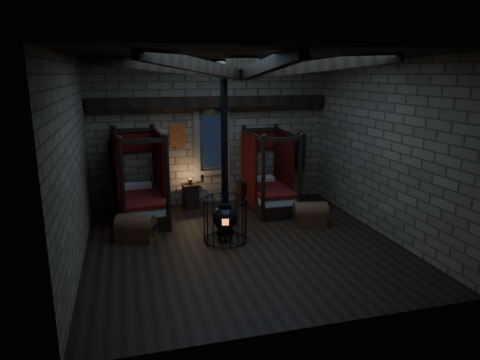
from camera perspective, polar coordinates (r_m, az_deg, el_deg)
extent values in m
cube|color=black|center=(10.02, 0.32, -8.54)|extent=(7.00, 7.00, 0.01)
cube|color=#847054|center=(12.78, -3.89, 6.14)|extent=(7.00, 0.02, 4.20)
cube|color=#847054|center=(6.21, 9.03, -2.51)|extent=(7.00, 0.02, 4.20)
cube|color=#847054|center=(9.14, -21.32, 2.04)|extent=(0.02, 7.00, 4.20)
cube|color=#847054|center=(10.88, 18.45, 4.06)|extent=(0.02, 7.00, 4.20)
cube|color=black|center=(9.26, 0.36, 16.21)|extent=(7.00, 7.00, 0.01)
cube|color=black|center=(12.51, -3.79, 10.35)|extent=(6.86, 0.35, 0.30)
cylinder|color=black|center=(9.26, 0.36, 15.28)|extent=(0.70, 0.70, 0.25)
cube|color=black|center=(12.76, -3.83, 5.23)|extent=(0.55, 0.04, 1.60)
cube|color=maroon|center=(12.59, -8.34, 5.91)|extent=(0.45, 0.03, 0.65)
cube|color=black|center=(12.49, -16.39, 2.39)|extent=(0.30, 0.10, 1.15)
cube|color=black|center=(13.56, 8.00, 3.71)|extent=(0.30, 0.10, 1.15)
cube|color=black|center=(11.83, -12.90, -4.33)|extent=(1.33, 2.31, 0.39)
cube|color=beige|center=(11.74, -12.98, -2.94)|extent=(1.18, 2.13, 0.24)
cube|color=maroon|center=(11.70, -13.02, -2.24)|extent=(1.25, 2.18, 0.11)
cube|color=beige|center=(12.45, -13.50, -0.77)|extent=(0.78, 0.43, 0.15)
cube|color=#620E08|center=(12.49, -13.97, 5.03)|extent=(1.18, 0.14, 0.59)
cylinder|color=black|center=(10.48, -15.38, -1.23)|extent=(0.12, 0.12, 2.36)
cylinder|color=black|center=(12.56, -16.17, 1.21)|extent=(0.12, 0.12, 2.36)
cylinder|color=black|center=(10.60, -9.60, -0.75)|extent=(0.12, 0.12, 2.36)
cylinder|color=black|center=(12.66, -11.33, 1.59)|extent=(0.12, 0.12, 2.36)
cube|color=#620E08|center=(11.82, -16.10, 0.69)|extent=(0.19, 1.61, 2.09)
cube|color=#620E08|center=(11.93, -10.65, 1.13)|extent=(0.19, 1.61, 2.09)
cube|color=black|center=(12.50, 3.94, -3.04)|extent=(1.15, 2.15, 0.37)
cube|color=beige|center=(12.42, 3.96, -1.78)|extent=(1.02, 1.98, 0.22)
cube|color=maroon|center=(12.38, 3.97, -1.14)|extent=(1.08, 2.02, 0.10)
cube|color=beige|center=(13.07, 2.94, 0.15)|extent=(0.72, 0.37, 0.14)
cube|color=#620E08|center=(13.10, 2.65, 5.42)|extent=(1.12, 0.08, 0.56)
cylinder|color=black|center=(11.16, 3.12, -0.11)|extent=(0.11, 0.11, 2.25)
cylinder|color=black|center=(13.08, 0.51, 2.01)|extent=(0.11, 0.11, 2.25)
cylinder|color=black|center=(11.50, 7.99, 0.19)|extent=(0.11, 0.11, 2.25)
cylinder|color=black|center=(13.36, 4.75, 2.22)|extent=(0.11, 0.11, 2.25)
cube|color=#620E08|center=(12.38, 1.20, 1.56)|extent=(0.09, 1.53, 1.99)
cube|color=#620E08|center=(12.70, 5.92, 1.81)|extent=(0.09, 1.53, 1.99)
cube|color=brown|center=(10.49, -13.69, -6.84)|extent=(1.01, 0.84, 0.36)
cylinder|color=brown|center=(10.43, -13.75, -5.92)|extent=(1.01, 0.84, 0.53)
cube|color=olive|center=(10.65, -15.70, -6.66)|extent=(0.27, 0.52, 0.38)
cube|color=olive|center=(10.35, -11.62, -7.02)|extent=(0.27, 0.52, 0.38)
cube|color=brown|center=(11.35, 9.30, -5.03)|extent=(0.94, 0.69, 0.35)
cylinder|color=brown|center=(11.29, 9.34, -4.18)|extent=(0.94, 0.69, 0.52)
cube|color=olive|center=(11.27, 7.33, -5.09)|extent=(0.16, 0.54, 0.38)
cube|color=olive|center=(11.44, 11.25, -4.96)|extent=(0.16, 0.54, 0.38)
cube|color=black|center=(12.58, -6.60, -2.24)|extent=(0.46, 0.44, 0.68)
cube|color=black|center=(12.49, -6.65, -0.64)|extent=(0.50, 0.49, 0.04)
cylinder|color=olive|center=(12.46, -6.66, -0.21)|extent=(0.10, 0.10, 0.16)
cube|color=black|center=(12.93, 0.64, -1.75)|extent=(0.44, 0.43, 0.66)
cube|color=black|center=(12.83, 0.65, -0.25)|extent=(0.49, 0.47, 0.04)
cube|color=brown|center=(12.82, 0.65, 0.00)|extent=(0.19, 0.14, 0.05)
cylinder|color=black|center=(10.12, -1.99, -6.92)|extent=(0.42, 0.42, 0.10)
sphere|color=black|center=(10.01, -2.00, -5.09)|extent=(0.58, 0.58, 0.58)
cylinder|color=black|center=(9.91, -2.02, -3.39)|extent=(0.29, 0.29, 0.15)
cube|color=#FF5914|center=(9.74, -1.96, -5.63)|extent=(0.15, 0.05, 0.15)
cylinder|color=black|center=(9.55, -2.10, 5.86)|extent=(0.16, 0.16, 3.12)
torus|color=black|center=(10.19, -1.98, -7.90)|extent=(1.03, 1.03, 0.03)
torus|color=black|center=(9.86, -2.03, -2.53)|extent=(1.03, 1.03, 0.03)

